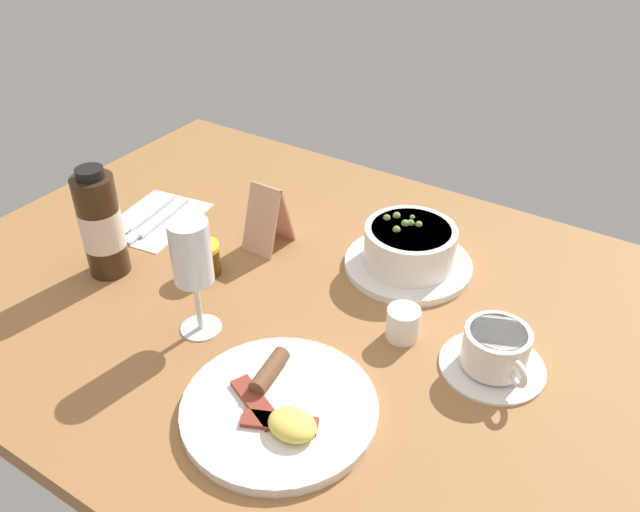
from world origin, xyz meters
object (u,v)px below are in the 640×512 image
at_px(sauce_bottle_brown, 101,225).
at_px(breakfast_plate, 280,408).
at_px(porridge_bowl, 409,248).
at_px(wine_glass, 192,258).
at_px(menu_card, 268,216).
at_px(coffee_cup, 495,352).
at_px(jam_jar, 204,259).
at_px(cutlery_setting, 153,220).
at_px(creamer_jug, 403,324).

distance_m(sauce_bottle_brown, breakfast_plate, 0.42).
xyz_separation_m(porridge_bowl, sauce_bottle_brown, (0.39, 0.26, 0.05)).
relative_size(wine_glass, menu_card, 1.56).
relative_size(coffee_cup, jam_jar, 2.62).
bearing_deg(coffee_cup, sauce_bottle_brown, 11.43).
height_order(cutlery_setting, coffee_cup, coffee_cup).
height_order(wine_glass, jam_jar, wine_glass).
bearing_deg(sauce_bottle_brown, cutlery_setting, -71.14).
bearing_deg(menu_card, wine_glass, 101.64).
height_order(jam_jar, menu_card, menu_card).
bearing_deg(porridge_bowl, coffee_cup, 143.76).
distance_m(porridge_bowl, wine_glass, 0.35).
bearing_deg(coffee_cup, breakfast_plate, 48.71).
distance_m(porridge_bowl, creamer_jug, 0.17).
xyz_separation_m(coffee_cup, jam_jar, (0.46, 0.04, -0.00)).
height_order(creamer_jug, menu_card, menu_card).
bearing_deg(wine_glass, sauce_bottle_brown, -7.68).
distance_m(creamer_jug, sauce_bottle_brown, 0.48).
bearing_deg(breakfast_plate, coffee_cup, -131.29).
relative_size(porridge_bowl, menu_card, 1.80).
height_order(wine_glass, sauce_bottle_brown, sauce_bottle_brown).
xyz_separation_m(sauce_bottle_brown, menu_card, (-0.17, -0.19, -0.03)).
bearing_deg(coffee_cup, creamer_jug, 5.09).
relative_size(porridge_bowl, wine_glass, 1.15).
xyz_separation_m(cutlery_setting, menu_card, (-0.22, -0.05, 0.05)).
bearing_deg(porridge_bowl, wine_glass, 58.29).
xyz_separation_m(coffee_cup, sauce_bottle_brown, (0.59, 0.12, 0.06)).
xyz_separation_m(jam_jar, sauce_bottle_brown, (0.13, 0.08, 0.06)).
bearing_deg(menu_card, coffee_cup, 169.74).
bearing_deg(cutlery_setting, creamer_jug, 175.96).
bearing_deg(jam_jar, sauce_bottle_brown, 30.17).
height_order(wine_glass, menu_card, wine_glass).
xyz_separation_m(cutlery_setting, breakfast_plate, (-0.45, 0.24, 0.01)).
bearing_deg(cutlery_setting, jam_jar, 159.49).
relative_size(sauce_bottle_brown, breakfast_plate, 0.75).
height_order(cutlery_setting, sauce_bottle_brown, sauce_bottle_brown).
relative_size(coffee_cup, wine_glass, 0.79).
xyz_separation_m(creamer_jug, sauce_bottle_brown, (0.46, 0.11, 0.06)).
relative_size(porridge_bowl, breakfast_plate, 0.84).
bearing_deg(coffee_cup, jam_jar, 5.33).
distance_m(creamer_jug, breakfast_plate, 0.21).
height_order(coffee_cup, creamer_jug, coffee_cup).
xyz_separation_m(jam_jar, breakfast_plate, (-0.27, 0.17, -0.02)).
xyz_separation_m(cutlery_setting, creamer_jug, (-0.51, 0.04, 0.02)).
relative_size(coffee_cup, creamer_jug, 2.54).
relative_size(jam_jar, sauce_bottle_brown, 0.29).
relative_size(wine_glass, jam_jar, 3.33).
relative_size(porridge_bowl, jam_jar, 3.83).
xyz_separation_m(wine_glass, breakfast_plate, (-0.19, 0.07, -0.11)).
bearing_deg(jam_jar, wine_glass, 128.27).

